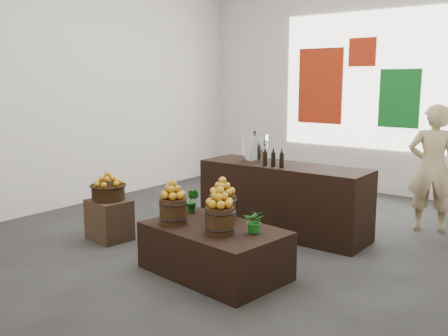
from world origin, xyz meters
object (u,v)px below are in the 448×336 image
Objects in this scene: stock_pot_left at (255,149)px; shopper at (432,168)px; wicker_basket at (108,193)px; crate at (109,220)px; counter at (283,199)px; display_table at (214,250)px.

shopper is (1.97, 1.29, -0.24)m from stock_pot_left.
crate is at bearing 0.00° from wicker_basket.
stock_pot_left is at bearing 54.37° from crate.
counter is at bearing 44.95° from crate.
stock_pot_left reaches higher than display_table.
shopper is (3.11, 2.89, 0.60)m from crate.
shopper is at bearing 33.32° from stock_pot_left.
wicker_basket is 2.02m from stock_pot_left.
stock_pot_left reaches higher than wicker_basket.
counter is (1.60, 1.60, -0.15)m from wicker_basket.
counter is 0.78m from stock_pot_left.
crate reaches higher than display_table.
wicker_basket is 4.25m from shopper.
counter is 2.02m from shopper.
display_table is 3.30m from shopper.
display_table is (1.77, -0.08, -0.01)m from crate.
display_table is 1.70m from counter.
counter reaches higher than crate.
wicker_basket is 2.27m from counter.
crate is at bearing -125.63° from stock_pot_left.
counter is at bearing 21.79° from shopper.
wicker_basket is 0.24× the size of shopper.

